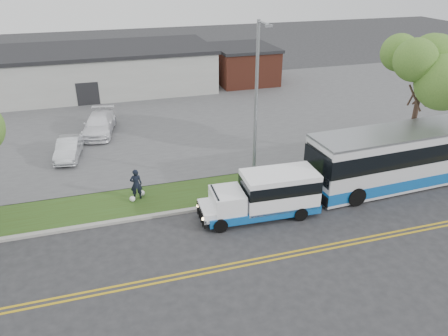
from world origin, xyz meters
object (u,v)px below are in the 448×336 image
object	(u,v)px
parked_car_a	(69,148)
parked_car_b	(99,124)
shuttle_bus	(268,193)
tree_east	(424,70)
transit_bus	(408,156)
streetlight_near	(257,103)
pedestrian	(136,184)

from	to	relation	value
parked_car_a	parked_car_b	size ratio (longest dim) A/B	0.78
shuttle_bus	parked_car_a	distance (m)	14.73
shuttle_bus	parked_car_b	bearing A→B (deg)	120.84
tree_east	transit_bus	world-z (taller)	tree_east
parked_car_b	streetlight_near	bearing A→B (deg)	-42.63
parked_car_b	pedestrian	bearing A→B (deg)	-70.84
transit_bus	parked_car_b	xyz separation A→B (m)	(-17.34, 13.67, -0.91)
shuttle_bus	parked_car_b	size ratio (longest dim) A/B	1.24
streetlight_near	pedestrian	bearing A→B (deg)	176.32
pedestrian	parked_car_a	world-z (taller)	pedestrian
streetlight_near	transit_bus	distance (m)	9.83
transit_bus	parked_car_a	distance (m)	21.80
shuttle_bus	parked_car_a	bearing A→B (deg)	136.02
parked_car_b	tree_east	bearing A→B (deg)	-18.81
tree_east	shuttle_bus	size ratio (longest dim) A/B	1.30
tree_east	pedestrian	size ratio (longest dim) A/B	4.58
transit_bus	parked_car_b	size ratio (longest dim) A/B	2.44
tree_east	parked_car_a	distance (m)	23.40
parked_car_a	parked_car_b	world-z (taller)	parked_car_b
shuttle_bus	pedestrian	world-z (taller)	shuttle_bus
shuttle_bus	transit_bus	distance (m)	9.45
streetlight_near	shuttle_bus	world-z (taller)	streetlight_near
parked_car_a	streetlight_near	bearing A→B (deg)	-26.92
tree_east	streetlight_near	xyz separation A→B (m)	(-11.00, -0.27, -0.97)
streetlight_near	shuttle_bus	distance (m)	5.07
streetlight_near	pedestrian	size ratio (longest dim) A/B	5.22
tree_east	pedestrian	xyz separation A→B (m)	(-17.87, 0.17, -5.20)
pedestrian	parked_car_a	distance (m)	7.98
streetlight_near	parked_car_a	xyz separation A→B (m)	(-10.59, 7.50, -4.47)
pedestrian	tree_east	bearing A→B (deg)	179.73
parked_car_b	shuttle_bus	bearing A→B (deg)	-50.23
tree_east	transit_bus	size ratio (longest dim) A/B	0.66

